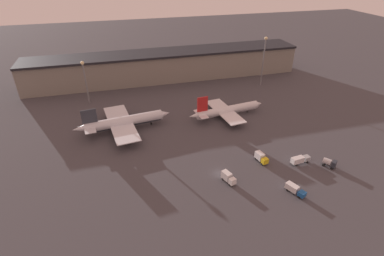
{
  "coord_description": "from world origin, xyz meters",
  "views": [
    {
      "loc": [
        -31.0,
        -77.85,
        66.78
      ],
      "look_at": [
        -3.57,
        23.08,
        6.0
      ],
      "focal_mm": 28.0,
      "sensor_mm": 36.0,
      "label": 1
    }
  ],
  "objects_px": {
    "airplane_1": "(227,110)",
    "service_vehicle_4": "(329,163)",
    "service_vehicle_1": "(228,177)",
    "service_vehicle_2": "(295,189)",
    "service_vehicle_0": "(300,160)",
    "airplane_0": "(124,122)",
    "service_vehicle_3": "(261,157)"
  },
  "relations": [
    {
      "from": "airplane_1",
      "to": "service_vehicle_4",
      "type": "xyz_separation_m",
      "value": [
        21.93,
        -46.2,
        -1.55
      ]
    },
    {
      "from": "service_vehicle_1",
      "to": "service_vehicle_2",
      "type": "bearing_deg",
      "value": 40.81
    },
    {
      "from": "service_vehicle_4",
      "to": "service_vehicle_2",
      "type": "bearing_deg",
      "value": -101.03
    },
    {
      "from": "service_vehicle_0",
      "to": "service_vehicle_4",
      "type": "height_order",
      "value": "service_vehicle_4"
    },
    {
      "from": "airplane_0",
      "to": "service_vehicle_3",
      "type": "relative_size",
      "value": 6.99
    },
    {
      "from": "airplane_0",
      "to": "service_vehicle_0",
      "type": "relative_size",
      "value": 5.47
    },
    {
      "from": "airplane_0",
      "to": "service_vehicle_3",
      "type": "bearing_deg",
      "value": -45.55
    },
    {
      "from": "airplane_0",
      "to": "service_vehicle_1",
      "type": "height_order",
      "value": "airplane_0"
    },
    {
      "from": "airplane_1",
      "to": "service_vehicle_3",
      "type": "xyz_separation_m",
      "value": [
        -0.56,
        -36.94,
        -1.4
      ]
    },
    {
      "from": "airplane_1",
      "to": "service_vehicle_4",
      "type": "bearing_deg",
      "value": -72.07
    },
    {
      "from": "service_vehicle_3",
      "to": "service_vehicle_4",
      "type": "relative_size",
      "value": 1.22
    },
    {
      "from": "airplane_1",
      "to": "service_vehicle_0",
      "type": "relative_size",
      "value": 5.02
    },
    {
      "from": "airplane_1",
      "to": "service_vehicle_3",
      "type": "bearing_deg",
      "value": -98.33
    },
    {
      "from": "airplane_0",
      "to": "service_vehicle_3",
      "type": "distance_m",
      "value": 60.05
    },
    {
      "from": "service_vehicle_0",
      "to": "service_vehicle_2",
      "type": "distance_m",
      "value": 17.21
    },
    {
      "from": "service_vehicle_2",
      "to": "service_vehicle_4",
      "type": "distance_m",
      "value": 21.79
    },
    {
      "from": "service_vehicle_0",
      "to": "service_vehicle_1",
      "type": "height_order",
      "value": "service_vehicle_1"
    },
    {
      "from": "service_vehicle_2",
      "to": "service_vehicle_0",
      "type": "bearing_deg",
      "value": 118.69
    },
    {
      "from": "service_vehicle_3",
      "to": "service_vehicle_2",
      "type": "bearing_deg",
      "value": -2.52
    },
    {
      "from": "service_vehicle_4",
      "to": "service_vehicle_0",
      "type": "bearing_deg",
      "value": -151.63
    },
    {
      "from": "service_vehicle_0",
      "to": "service_vehicle_4",
      "type": "relative_size",
      "value": 1.56
    },
    {
      "from": "airplane_0",
      "to": "service_vehicle_0",
      "type": "xyz_separation_m",
      "value": [
        60.49,
        -41.81,
        -2.24
      ]
    },
    {
      "from": "service_vehicle_1",
      "to": "service_vehicle_4",
      "type": "bearing_deg",
      "value": 68.3
    },
    {
      "from": "airplane_1",
      "to": "service_vehicle_0",
      "type": "xyz_separation_m",
      "value": [
        12.69,
        -41.73,
        -1.6
      ]
    },
    {
      "from": "service_vehicle_2",
      "to": "airplane_0",
      "type": "bearing_deg",
      "value": -161.53
    },
    {
      "from": "service_vehicle_0",
      "to": "service_vehicle_2",
      "type": "relative_size",
      "value": 1.09
    },
    {
      "from": "service_vehicle_0",
      "to": "airplane_0",
      "type": "bearing_deg",
      "value": 138.17
    },
    {
      "from": "airplane_0",
      "to": "service_vehicle_1",
      "type": "relative_size",
      "value": 7.05
    },
    {
      "from": "airplane_1",
      "to": "service_vehicle_1",
      "type": "distance_m",
      "value": 47.57
    },
    {
      "from": "service_vehicle_1",
      "to": "service_vehicle_3",
      "type": "xyz_separation_m",
      "value": [
        15.99,
        7.64,
        -0.08
      ]
    },
    {
      "from": "service_vehicle_2",
      "to": "service_vehicle_3",
      "type": "height_order",
      "value": "service_vehicle_3"
    },
    {
      "from": "service_vehicle_3",
      "to": "service_vehicle_4",
      "type": "height_order",
      "value": "service_vehicle_3"
    }
  ]
}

